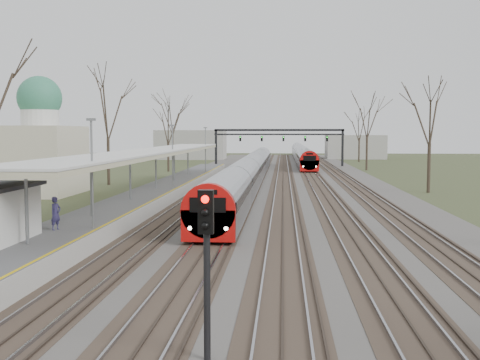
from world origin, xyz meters
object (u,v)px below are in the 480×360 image
object	(u,v)px
train_far	(301,153)
signal_post	(206,249)
train_near	(251,169)
passenger	(56,214)

from	to	relation	value
train_far	signal_post	xyz separation A→B (m)	(-5.25, -104.47, 1.25)
train_near	passenger	distance (m)	39.37
train_far	signal_post	bearing A→B (deg)	-92.88
train_near	signal_post	distance (m)	51.52
signal_post	train_near	bearing A→B (deg)	91.95
train_far	passenger	size ratio (longest dim) A/B	49.08
train_near	passenger	bearing A→B (deg)	-99.83
passenger	signal_post	size ratio (longest dim) A/B	0.37
passenger	signal_post	distance (m)	15.28
train_near	train_far	xyz separation A→B (m)	(7.00, 53.00, 0.00)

